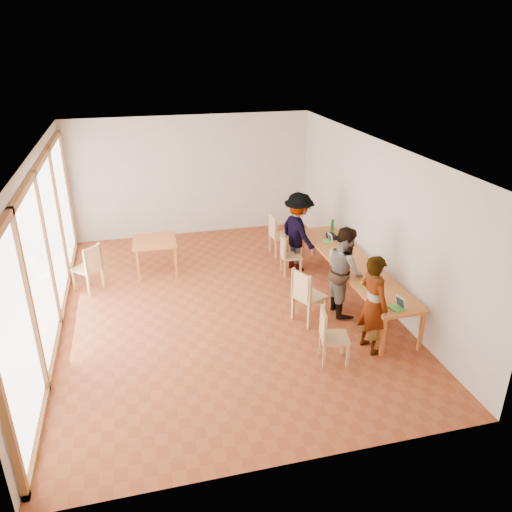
% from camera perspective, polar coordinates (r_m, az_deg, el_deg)
% --- Properties ---
extents(ground, '(8.00, 8.00, 0.00)m').
position_cam_1_polar(ground, '(9.62, -3.79, -5.64)').
color(ground, '#964524').
rests_on(ground, ground).
extents(wall_back, '(6.00, 0.10, 3.00)m').
position_cam_1_polar(wall_back, '(12.75, -7.38, 9.02)').
color(wall_back, beige).
rests_on(wall_back, ground).
extents(wall_front, '(6.00, 0.10, 3.00)m').
position_cam_1_polar(wall_front, '(5.53, 3.71, -11.97)').
color(wall_front, beige).
rests_on(wall_front, ground).
extents(wall_right, '(0.10, 8.00, 3.00)m').
position_cam_1_polar(wall_right, '(9.91, 13.31, 4.20)').
color(wall_right, beige).
rests_on(wall_right, ground).
extents(window_wall, '(0.10, 8.00, 3.00)m').
position_cam_1_polar(window_wall, '(8.99, -22.94, 0.84)').
color(window_wall, white).
rests_on(window_wall, ground).
extents(ceiling, '(6.00, 8.00, 0.04)m').
position_cam_1_polar(ceiling, '(8.54, -4.35, 12.27)').
color(ceiling, white).
rests_on(ceiling, wall_back).
extents(communal_table, '(0.80, 4.00, 0.75)m').
position_cam_1_polar(communal_table, '(9.74, 11.05, -1.02)').
color(communal_table, '#C7722C').
rests_on(communal_table, ground).
extents(side_table, '(0.90, 0.90, 0.75)m').
position_cam_1_polar(side_table, '(10.86, -11.52, 1.43)').
color(side_table, '#C7722C').
rests_on(side_table, ground).
extents(chair_near, '(0.50, 0.50, 0.49)m').
position_cam_1_polar(chair_near, '(7.86, 8.33, -8.46)').
color(chair_near, tan).
rests_on(chair_near, ground).
extents(chair_mid, '(0.63, 0.63, 0.54)m').
position_cam_1_polar(chair_mid, '(8.81, 5.67, -4.01)').
color(chair_mid, tan).
rests_on(chair_mid, ground).
extents(chair_far, '(0.43, 0.43, 0.46)m').
position_cam_1_polar(chair_far, '(10.61, 3.56, 0.53)').
color(chair_far, tan).
rests_on(chair_far, ground).
extents(chair_empty, '(0.48, 0.48, 0.52)m').
position_cam_1_polar(chair_empty, '(11.54, 2.39, 2.89)').
color(chair_empty, tan).
rests_on(chair_empty, ground).
extents(chair_spare, '(0.65, 0.65, 0.52)m').
position_cam_1_polar(chair_spare, '(10.40, -18.43, -0.81)').
color(chair_spare, tan).
rests_on(chair_spare, ground).
extents(person_near, '(0.51, 0.68, 1.67)m').
position_cam_1_polar(person_near, '(8.15, 13.25, -5.38)').
color(person_near, gray).
rests_on(person_near, ground).
extents(person_mid, '(0.66, 0.84, 1.67)m').
position_cam_1_polar(person_mid, '(9.18, 10.07, -1.64)').
color(person_mid, gray).
rests_on(person_mid, ground).
extents(person_far, '(0.89, 1.24, 1.74)m').
position_cam_1_polar(person_far, '(10.74, 4.86, 2.73)').
color(person_far, gray).
rests_on(person_far, ground).
extents(laptop_near, '(0.24, 0.27, 0.20)m').
position_cam_1_polar(laptop_near, '(8.28, 15.94, -5.43)').
color(laptop_near, '#4FC43D').
rests_on(laptop_near, communal_table).
extents(laptop_mid, '(0.23, 0.26, 0.22)m').
position_cam_1_polar(laptop_mid, '(8.89, 13.01, -2.94)').
color(laptop_mid, '#4FC43D').
rests_on(laptop_mid, communal_table).
extents(laptop_far, '(0.19, 0.22, 0.18)m').
position_cam_1_polar(laptop_far, '(10.61, 8.29, 1.88)').
color(laptop_far, '#4FC43D').
rests_on(laptop_far, communal_table).
extents(yellow_mug, '(0.13, 0.13, 0.09)m').
position_cam_1_polar(yellow_mug, '(9.61, 10.42, -0.71)').
color(yellow_mug, '#F3A721').
rests_on(yellow_mug, communal_table).
extents(green_bottle, '(0.07, 0.07, 0.28)m').
position_cam_1_polar(green_bottle, '(11.16, 8.71, 3.49)').
color(green_bottle, '#1F742F').
rests_on(green_bottle, communal_table).
extents(clear_glass, '(0.07, 0.07, 0.09)m').
position_cam_1_polar(clear_glass, '(10.17, 10.53, 0.71)').
color(clear_glass, silver).
rests_on(clear_glass, communal_table).
extents(condiment_cup, '(0.08, 0.08, 0.06)m').
position_cam_1_polar(condiment_cup, '(9.53, 10.80, -1.04)').
color(condiment_cup, white).
rests_on(condiment_cup, communal_table).
extents(pink_phone, '(0.05, 0.10, 0.01)m').
position_cam_1_polar(pink_phone, '(9.88, 10.73, -0.27)').
color(pink_phone, '#D64558').
rests_on(pink_phone, communal_table).
extents(black_pouch, '(0.16, 0.26, 0.09)m').
position_cam_1_polar(black_pouch, '(10.80, 8.61, 2.25)').
color(black_pouch, black).
rests_on(black_pouch, communal_table).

